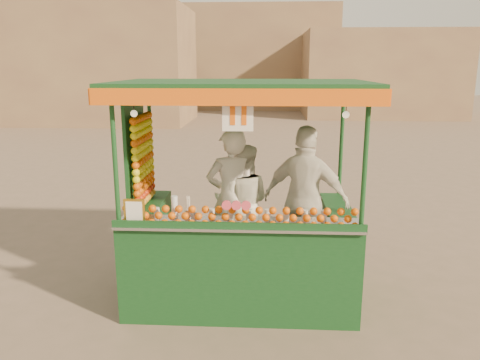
# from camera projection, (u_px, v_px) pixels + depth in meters

# --- Properties ---
(ground) EXTENTS (90.00, 90.00, 0.00)m
(ground) POSITION_uv_depth(u_px,v_px,m) (250.00, 299.00, 6.28)
(ground) COLOR brown
(ground) RESTS_ON ground
(building_left) EXTENTS (10.00, 6.00, 6.00)m
(building_left) POSITION_uv_depth(u_px,v_px,m) (96.00, 66.00, 25.45)
(building_left) COLOR #8D7350
(building_left) RESTS_ON ground
(building_right) EXTENTS (9.00, 6.00, 5.00)m
(building_right) POSITION_uv_depth(u_px,v_px,m) (379.00, 74.00, 28.60)
(building_right) COLOR #8D7350
(building_right) RESTS_ON ground
(building_center) EXTENTS (14.00, 7.00, 7.00)m
(building_center) POSITION_uv_depth(u_px,v_px,m) (237.00, 59.00, 34.66)
(building_center) COLOR #8D7350
(building_center) RESTS_ON ground
(juice_cart) EXTENTS (3.12, 2.02, 2.84)m
(juice_cart) POSITION_uv_depth(u_px,v_px,m) (235.00, 233.00, 6.10)
(juice_cart) COLOR #103B18
(juice_cart) RESTS_ON ground
(vendor_left) EXTENTS (0.80, 0.65, 1.89)m
(vendor_left) POSITION_uv_depth(u_px,v_px,m) (231.00, 198.00, 6.41)
(vendor_left) COLOR silver
(vendor_left) RESTS_ON ground
(vendor_middle) EXTENTS (0.87, 0.72, 1.66)m
(vendor_middle) POSITION_uv_depth(u_px,v_px,m) (242.00, 203.00, 6.57)
(vendor_middle) COLOR silver
(vendor_middle) RESTS_ON ground
(vendor_right) EXTENTS (1.24, 0.86, 1.96)m
(vendor_right) POSITION_uv_depth(u_px,v_px,m) (306.00, 200.00, 6.18)
(vendor_right) COLOR silver
(vendor_right) RESTS_ON ground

